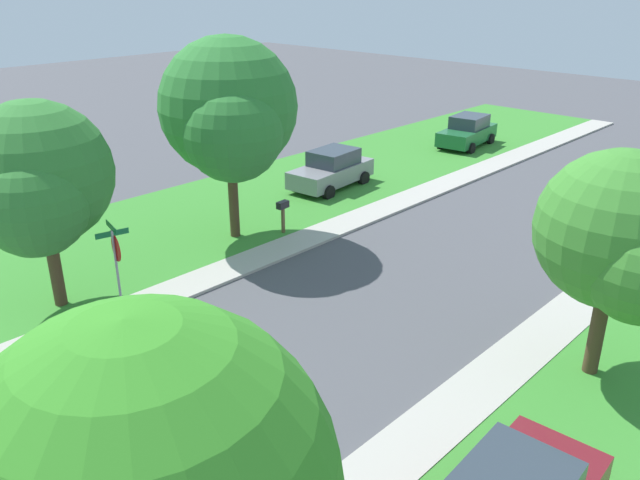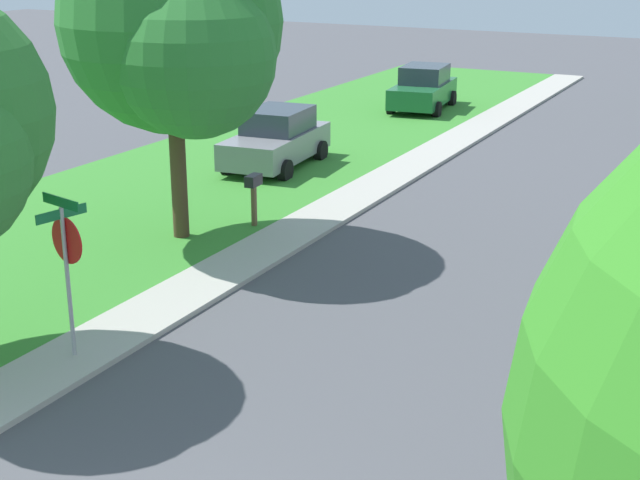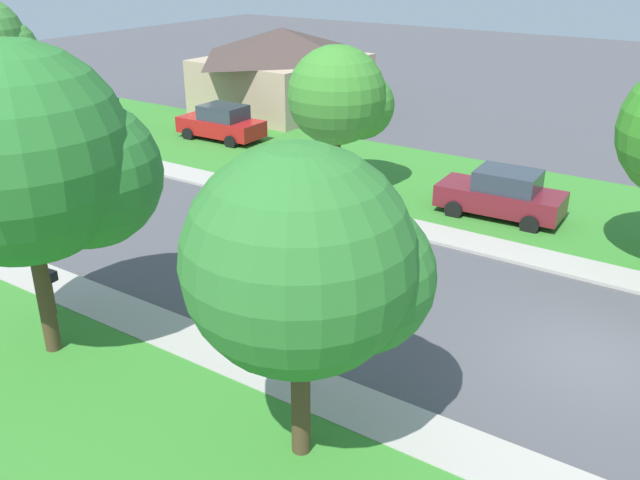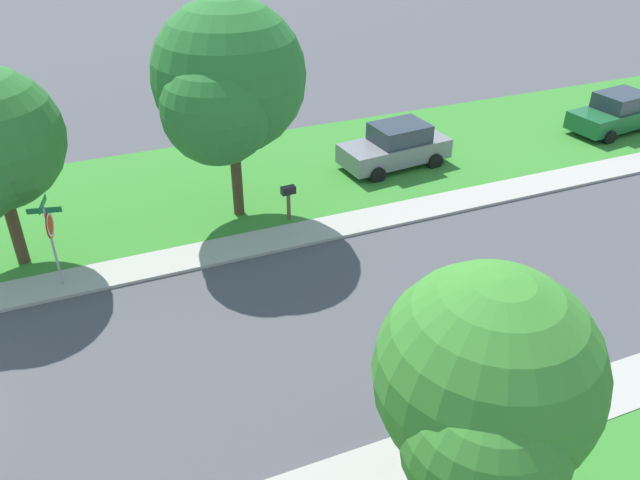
{
  "view_description": "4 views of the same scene",
  "coord_description": "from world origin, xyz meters",
  "px_view_note": "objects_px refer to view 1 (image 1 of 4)",
  "views": [
    {
      "loc": [
        10.61,
        -2.97,
        9.09
      ],
      "look_at": [
        -2.05,
        10.28,
        1.4
      ],
      "focal_mm": 35.79,
      "sensor_mm": 36.0,
      "label": 1
    },
    {
      "loc": [
        5.09,
        -5.34,
        6.6
      ],
      "look_at": [
        -2.04,
        8.4,
        1.4
      ],
      "focal_mm": 51.07,
      "sensor_mm": 36.0,
      "label": 2
    },
    {
      "loc": [
        -14.74,
        -2.27,
        8.95
      ],
      "look_at": [
        -0.43,
        7.35,
        1.4
      ],
      "focal_mm": 38.27,
      "sensor_mm": 36.0,
      "label": 3
    },
    {
      "loc": [
        12.19,
        5.86,
        10.86
      ],
      "look_at": [
        -2.08,
        11.77,
        1.4
      ],
      "focal_mm": 36.04,
      "sensor_mm": 36.0,
      "label": 4
    }
  ],
  "objects_px": {
    "tree_sidewalk_mid": "(38,181)",
    "tree_corner_large": "(229,113)",
    "tree_across_left": "(623,239)",
    "stop_sign_far_corner": "(116,254)",
    "mailbox": "(283,209)",
    "car_green_kerbside_mid": "(467,132)",
    "car_grey_behind_trees": "(332,169)"
  },
  "relations": [
    {
      "from": "car_green_kerbside_mid",
      "to": "tree_corner_large",
      "type": "bearing_deg",
      "value": -85.92
    },
    {
      "from": "stop_sign_far_corner",
      "to": "mailbox",
      "type": "bearing_deg",
      "value": 98.25
    },
    {
      "from": "stop_sign_far_corner",
      "to": "tree_across_left",
      "type": "distance_m",
      "value": 12.9
    },
    {
      "from": "tree_across_left",
      "to": "tree_corner_large",
      "type": "xyz_separation_m",
      "value": [
        -13.03,
        -0.48,
        1.02
      ]
    },
    {
      "from": "car_grey_behind_trees",
      "to": "tree_sidewalk_mid",
      "type": "relative_size",
      "value": 0.73
    },
    {
      "from": "tree_corner_large",
      "to": "car_grey_behind_trees",
      "type": "bearing_deg",
      "value": 103.73
    },
    {
      "from": "tree_across_left",
      "to": "tree_corner_large",
      "type": "bearing_deg",
      "value": -177.9
    },
    {
      "from": "tree_sidewalk_mid",
      "to": "tree_corner_large",
      "type": "bearing_deg",
      "value": 93.02
    },
    {
      "from": "stop_sign_far_corner",
      "to": "car_grey_behind_trees",
      "type": "xyz_separation_m",
      "value": [
        -3.57,
        12.72,
        -1.01
      ]
    },
    {
      "from": "car_grey_behind_trees",
      "to": "tree_corner_large",
      "type": "height_order",
      "value": "tree_corner_large"
    },
    {
      "from": "stop_sign_far_corner",
      "to": "tree_corner_large",
      "type": "distance_m",
      "value": 6.64
    },
    {
      "from": "mailbox",
      "to": "tree_across_left",
      "type": "bearing_deg",
      "value": -5.34
    },
    {
      "from": "stop_sign_far_corner",
      "to": "car_grey_behind_trees",
      "type": "relative_size",
      "value": 0.62
    },
    {
      "from": "car_grey_behind_trees",
      "to": "tree_corner_large",
      "type": "xyz_separation_m",
      "value": [
        1.71,
        -7.01,
        3.83
      ]
    },
    {
      "from": "car_green_kerbside_mid",
      "to": "tree_corner_large",
      "type": "relative_size",
      "value": 0.62
    },
    {
      "from": "car_green_kerbside_mid",
      "to": "tree_corner_large",
      "type": "xyz_separation_m",
      "value": [
        1.27,
        -17.77,
        3.83
      ]
    },
    {
      "from": "mailbox",
      "to": "car_grey_behind_trees",
      "type": "bearing_deg",
      "value": 114.94
    },
    {
      "from": "car_green_kerbside_mid",
      "to": "tree_across_left",
      "type": "xyz_separation_m",
      "value": [
        14.29,
        -17.29,
        2.81
      ]
    },
    {
      "from": "tree_across_left",
      "to": "mailbox",
      "type": "bearing_deg",
      "value": 174.66
    },
    {
      "from": "car_green_kerbside_mid",
      "to": "tree_sidewalk_mid",
      "type": "relative_size",
      "value": 0.74
    },
    {
      "from": "car_green_kerbside_mid",
      "to": "car_grey_behind_trees",
      "type": "height_order",
      "value": "same"
    },
    {
      "from": "tree_across_left",
      "to": "tree_corner_large",
      "type": "height_order",
      "value": "tree_corner_large"
    },
    {
      "from": "stop_sign_far_corner",
      "to": "car_green_kerbside_mid",
      "type": "xyz_separation_m",
      "value": [
        -3.12,
        23.48,
        -1.01
      ]
    },
    {
      "from": "car_grey_behind_trees",
      "to": "car_green_kerbside_mid",
      "type": "bearing_deg",
      "value": 87.64
    },
    {
      "from": "tree_sidewalk_mid",
      "to": "mailbox",
      "type": "bearing_deg",
      "value": 87.12
    },
    {
      "from": "stop_sign_far_corner",
      "to": "tree_corner_large",
      "type": "relative_size",
      "value": 0.38
    },
    {
      "from": "mailbox",
      "to": "tree_corner_large",
      "type": "bearing_deg",
      "value": -116.07
    },
    {
      "from": "tree_across_left",
      "to": "tree_sidewalk_mid",
      "type": "relative_size",
      "value": 0.93
    },
    {
      "from": "car_green_kerbside_mid",
      "to": "tree_corner_large",
      "type": "distance_m",
      "value": 18.22
    },
    {
      "from": "tree_sidewalk_mid",
      "to": "tree_across_left",
      "type": "bearing_deg",
      "value": 30.24
    },
    {
      "from": "car_grey_behind_trees",
      "to": "tree_sidewalk_mid",
      "type": "height_order",
      "value": "tree_sidewalk_mid"
    },
    {
      "from": "car_grey_behind_trees",
      "to": "tree_corner_large",
      "type": "distance_m",
      "value": 8.17
    }
  ]
}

